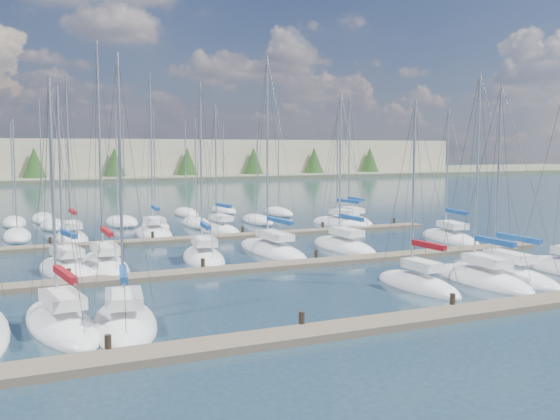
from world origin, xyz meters
name	(u,v)px	position (x,y,z in m)	size (l,w,h in m)	color
ground	(133,209)	(0.00, 60.00, 0.00)	(400.00, 400.00, 0.00)	#233947
dock_near	(393,322)	(0.00, 2.01, 0.15)	(44.00, 1.93, 1.10)	#6B5E4C
dock_mid	(267,267)	(0.00, 16.01, 0.15)	(44.00, 1.93, 1.10)	#6B5E4C
dock_far	(202,238)	(0.00, 30.01, 0.15)	(44.00, 1.93, 1.10)	#6B5E4C
sailboat_o	(154,233)	(-2.98, 34.84, 0.19)	(3.52, 8.32, 15.14)	white
sailboat_r	(351,220)	(18.11, 35.92, 0.19)	(3.24, 8.76, 14.00)	white
sailboat_h	(66,269)	(-11.85, 20.29, 0.18)	(3.94, 7.57, 12.29)	white
sailboat_n	(72,238)	(-10.02, 34.54, 0.20)	(2.60, 8.21, 14.70)	white
sailboat_j	(204,257)	(-2.70, 20.92, 0.18)	(3.74, 7.96, 12.97)	white
sailboat_k	(272,250)	(2.86, 21.75, 0.18)	(2.98, 10.30, 15.27)	white
sailboat_c	(124,323)	(-10.74, 6.60, 0.18)	(3.90, 7.76, 12.52)	white
sailboat_q	(341,224)	(15.82, 34.05, 0.17)	(4.41, 8.87, 12.28)	white
sailboat_e	(482,279)	(9.80, 7.34, 0.18)	(2.87, 8.09, 12.81)	white
sailboat_i	(105,265)	(-9.42, 20.72, 0.19)	(2.70, 9.50, 15.30)	white
sailboat_l	(344,246)	(8.63, 21.14, 0.18)	(2.75, 8.37, 12.70)	white
sailboat_f	(504,275)	(11.91, 7.80, 0.18)	(2.41, 8.51, 12.24)	white
sailboat_d	(418,285)	(5.49, 7.58, 0.19)	(2.39, 6.65, 11.12)	white
sailboat_p	(219,230)	(3.04, 34.46, 0.19)	(3.25, 7.49, 12.50)	white
sailboat_m	(450,238)	(19.01, 21.33, 0.17)	(4.19, 8.87, 11.93)	white
sailboat_b	(61,324)	(-13.24, 7.64, 0.17)	(3.62, 8.49, 11.47)	white
distant_boats	(121,222)	(-4.34, 43.76, 0.29)	(36.93, 20.75, 13.30)	#9EA0A5
shoreline	(7,149)	(-13.29, 149.77, 7.44)	(400.00, 60.00, 38.00)	#666B51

